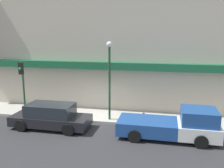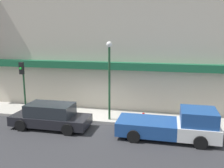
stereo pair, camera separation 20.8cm
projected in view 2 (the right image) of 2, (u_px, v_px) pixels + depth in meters
name	position (u px, v px, depth m)	size (l,w,h in m)	color
ground_plane	(90.00, 123.00, 15.79)	(80.00, 80.00, 0.00)	#2D2D30
sidewalk	(96.00, 115.00, 17.03)	(36.00, 2.63, 0.17)	#ADA89E
building	(105.00, 52.00, 18.89)	(19.80, 3.80, 10.76)	#BCB29E
pickup_truck	(174.00, 125.00, 13.30)	(5.31, 2.19, 1.71)	white
parked_car	(51.00, 116.00, 14.89)	(4.69, 2.00, 1.48)	black
fire_hydrant	(143.00, 117.00, 15.53)	(0.17, 0.17, 0.57)	red
street_lamp	(109.00, 71.00, 15.37)	(0.36, 0.36, 4.93)	#1E4728
traffic_light	(23.00, 78.00, 16.82)	(0.28, 0.42, 3.52)	#1E4728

